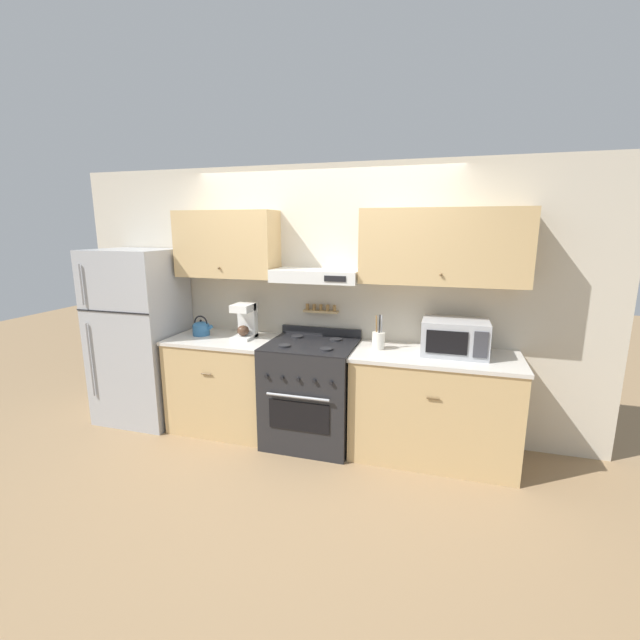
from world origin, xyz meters
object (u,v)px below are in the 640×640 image
Objects in this scene: tea_kettle at (201,328)px; coffee_maker at (245,320)px; stove_range at (311,392)px; microwave at (455,337)px; utensil_crock at (378,340)px; refrigerator at (140,336)px.

coffee_maker reaches higher than tea_kettle.
microwave is (1.24, 0.08, 0.60)m from stove_range.
tea_kettle is 0.48m from coffee_maker.
utensil_crock is (-0.64, -0.02, -0.06)m from microwave.
coffee_maker is (1.15, 0.10, 0.22)m from refrigerator.
tea_kettle is 0.40× the size of microwave.
microwave reaches higher than stove_range.
refrigerator reaches higher than stove_range.
utensil_crock is at bearing -178.40° from microwave.
tea_kettle reaches higher than stove_range.
tea_kettle is at bearing 5.11° from refrigerator.
tea_kettle is at bearing -175.69° from coffee_maker.
stove_range is 1.28m from tea_kettle.
refrigerator is 5.24× the size of coffee_maker.
refrigerator is at bearing -178.57° from utensil_crock.
refrigerator is 2.45m from utensil_crock.
coffee_maker is 1.30m from utensil_crock.
coffee_maker is at bearing 178.44° from utensil_crock.
microwave is at bearing -0.52° from coffee_maker.
stove_range is 4.79× the size of tea_kettle.
coffee_maker is at bearing 4.31° from tea_kettle.
stove_range is 1.38m from microwave.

